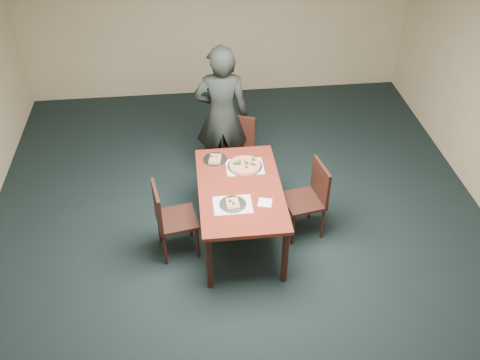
{
  "coord_description": "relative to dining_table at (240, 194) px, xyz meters",
  "views": [
    {
      "loc": [
        -0.51,
        -3.94,
        4.37
      ],
      "look_at": [
        -0.02,
        0.5,
        0.85
      ],
      "focal_mm": 40.0,
      "sensor_mm": 36.0,
      "label": 1
    }
  ],
  "objects": [
    {
      "name": "placemat_near",
      "position": [
        -0.11,
        -0.28,
        0.09
      ],
      "size": [
        0.4,
        0.3,
        0.0
      ],
      "primitive_type": "cube",
      "color": "white",
      "rests_on": "dining_table"
    },
    {
      "name": "napkin",
      "position": [
        0.23,
        -0.28,
        0.09
      ],
      "size": [
        0.17,
        0.17,
        0.01
      ],
      "primitive_type": "cube",
      "rotation": [
        0.0,
        0.0,
        -0.27
      ],
      "color": "white",
      "rests_on": "dining_table"
    },
    {
      "name": "pizza_pan",
      "position": [
        0.09,
        0.36,
        0.12
      ],
      "size": [
        0.39,
        0.39,
        0.07
      ],
      "color": "silver",
      "rests_on": "dining_table"
    },
    {
      "name": "chair_right",
      "position": [
        0.8,
        0.06,
        -0.14
      ],
      "size": [
        0.49,
        0.49,
        0.91
      ],
      "rotation": [
        0.0,
        0.0,
        -1.38
      ],
      "color": "black",
      "rests_on": "ground"
    },
    {
      "name": "dining_table",
      "position": [
        0.0,
        0.0,
        0.0
      ],
      "size": [
        0.9,
        1.5,
        0.75
      ],
      "color": "#5B1B12",
      "rests_on": "ground"
    },
    {
      "name": "slice_plate_far",
      "position": [
        -0.23,
        0.53,
        0.1
      ],
      "size": [
        0.28,
        0.28,
        0.06
      ],
      "color": "silver",
      "rests_on": "dining_table"
    },
    {
      "name": "diner",
      "position": [
        -0.09,
        1.2,
        0.27
      ],
      "size": [
        0.7,
        0.49,
        1.85
      ],
      "primitive_type": "imported",
      "rotation": [
        0.0,
        0.0,
        3.07
      ],
      "color": "black",
      "rests_on": "ground"
    },
    {
      "name": "chair_far",
      "position": [
        0.08,
        1.1,
        -0.14
      ],
      "size": [
        0.55,
        0.55,
        0.91
      ],
      "rotation": [
        0.0,
        0.0,
        -0.41
      ],
      "color": "black",
      "rests_on": "ground"
    },
    {
      "name": "slice_plate_near",
      "position": [
        -0.11,
        -0.28,
        0.11
      ],
      "size": [
        0.28,
        0.28,
        0.06
      ],
      "color": "silver",
      "rests_on": "dining_table"
    },
    {
      "name": "placemat_main",
      "position": [
        0.09,
        0.36,
        0.09
      ],
      "size": [
        0.42,
        0.32,
        0.0
      ],
      "primitive_type": "cube",
      "color": "white",
      "rests_on": "dining_table"
    },
    {
      "name": "room_shell",
      "position": [
        0.02,
        -0.5,
        1.08
      ],
      "size": [
        8.0,
        8.0,
        8.0
      ],
      "color": "#C7B48A",
      "rests_on": "ground"
    },
    {
      "name": "chair_left",
      "position": [
        -0.78,
        -0.12,
        -0.14
      ],
      "size": [
        0.49,
        0.49,
        0.91
      ],
      "rotation": [
        0.0,
        0.0,
        1.74
      ],
      "color": "black",
      "rests_on": "ground"
    },
    {
      "name": "ground",
      "position": [
        0.02,
        -0.5,
        -0.66
      ],
      "size": [
        8.0,
        8.0,
        0.0
      ],
      "primitive_type": "plane",
      "color": "black",
      "rests_on": "ground"
    }
  ]
}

